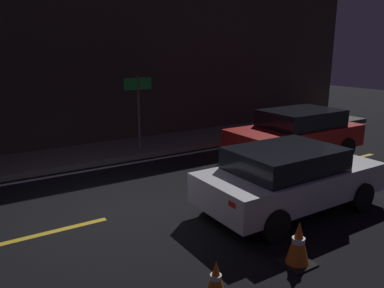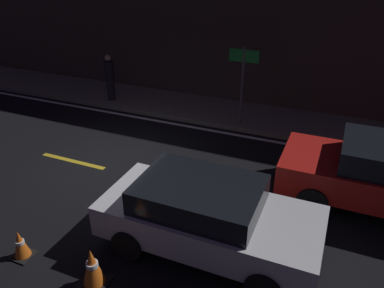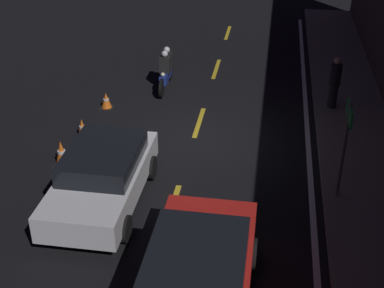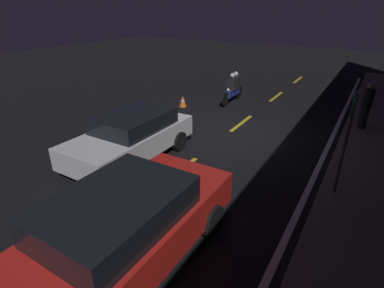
# 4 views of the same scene
# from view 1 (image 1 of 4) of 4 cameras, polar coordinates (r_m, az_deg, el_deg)

# --- Properties ---
(ground_plane) EXTENTS (56.00, 56.00, 0.00)m
(ground_plane) POSITION_cam_1_polar(r_m,az_deg,el_deg) (7.89, -13.02, -11.06)
(ground_plane) COLOR black
(raised_curb) EXTENTS (28.00, 2.22, 0.15)m
(raised_curb) POSITION_cam_1_polar(r_m,az_deg,el_deg) (12.08, -20.37, -2.27)
(raised_curb) COLOR #605B56
(raised_curb) RESTS_ON ground
(building_front) EXTENTS (28.00, 0.30, 6.27)m
(building_front) POSITION_cam_1_polar(r_m,az_deg,el_deg) (12.88, -22.80, 12.33)
(building_front) COLOR #382D28
(building_front) RESTS_ON ground
(lane_dash_c) EXTENTS (2.00, 0.14, 0.01)m
(lane_dash_c) POSITION_cam_1_polar(r_m,az_deg,el_deg) (7.67, -20.23, -12.37)
(lane_dash_c) COLOR gold
(lane_dash_c) RESTS_ON ground
(lane_dash_d) EXTENTS (2.00, 0.14, 0.01)m
(lane_dash_d) POSITION_cam_1_polar(r_m,az_deg,el_deg) (9.49, 7.41, -6.37)
(lane_dash_d) COLOR gold
(lane_dash_d) RESTS_ON ground
(lane_dash_e) EXTENTS (2.00, 0.14, 0.01)m
(lane_dash_e) POSITION_cam_1_polar(r_m,az_deg,el_deg) (12.72, 23.29, -2.08)
(lane_dash_e) COLOR gold
(lane_dash_e) RESTS_ON ground
(lane_solid_kerb) EXTENTS (25.20, 0.14, 0.01)m
(lane_solid_kerb) POSITION_cam_1_polar(r_m,az_deg,el_deg) (10.82, -18.80, -4.42)
(lane_solid_kerb) COLOR silver
(lane_solid_kerb) RESTS_ON ground
(sedan_white) EXTENTS (4.02, 1.91, 1.38)m
(sedan_white) POSITION_cam_1_polar(r_m,az_deg,el_deg) (8.11, 14.56, -4.84)
(sedan_white) COLOR silver
(sedan_white) RESTS_ON ground
(taxi_red) EXTENTS (4.33, 1.99, 1.51)m
(taxi_red) POSITION_cam_1_polar(r_m,az_deg,el_deg) (12.04, 15.64, 1.65)
(taxi_red) COLOR red
(taxi_red) RESTS_ON ground
(traffic_cone_mid) EXTENTS (0.38, 0.38, 0.58)m
(traffic_cone_mid) POSITION_cam_1_polar(r_m,az_deg,el_deg) (5.42, 3.64, -20.00)
(traffic_cone_mid) COLOR black
(traffic_cone_mid) RESTS_ON ground
(traffic_cone_far) EXTENTS (0.48, 0.48, 0.73)m
(traffic_cone_far) POSITION_cam_1_polar(r_m,az_deg,el_deg) (6.32, 15.89, -14.39)
(traffic_cone_far) COLOR black
(traffic_cone_far) RESTS_ON ground
(shop_sign) EXTENTS (0.90, 0.08, 2.40)m
(shop_sign) POSITION_cam_1_polar(r_m,az_deg,el_deg) (11.72, -8.20, 6.82)
(shop_sign) COLOR #4C4C51
(shop_sign) RESTS_ON raised_curb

